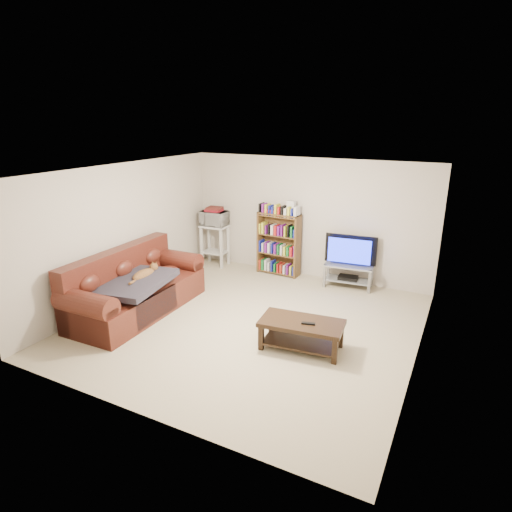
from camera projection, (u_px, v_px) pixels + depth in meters
The scene contains 19 objects.
floor at pixel (250, 323), 6.83m from camera, with size 5.00×5.00×0.00m, color #C4B692.
ceiling at pixel (250, 171), 6.09m from camera, with size 5.00×5.00×0.00m, color white.
wall_back at pixel (308, 218), 8.58m from camera, with size 5.00×5.00×0.00m, color beige.
wall_front at pixel (136, 318), 4.34m from camera, with size 5.00×5.00×0.00m, color beige.
wall_left at pixel (125, 232), 7.53m from camera, with size 5.00×5.00×0.00m, color beige.
wall_right at pixel (425, 279), 5.38m from camera, with size 5.00×5.00×0.00m, color beige.
sofa at pixel (134, 291), 7.19m from camera, with size 1.10×2.46×1.04m.
blanket at pixel (135, 283), 6.89m from camera, with size 0.94×1.22×0.10m, color #2B2732.
cat at pixel (144, 275), 7.06m from camera, with size 0.27×0.67×0.20m, color brown, non-canonical shape.
coffee_table at pixel (301, 330), 6.01m from camera, with size 1.22×0.70×0.42m.
remote at pixel (308, 323), 5.88m from camera, with size 0.19×0.05×0.02m, color black.
tv_stand at pixel (348, 272), 8.19m from camera, with size 0.94×0.49×0.45m.
television at pixel (350, 251), 8.06m from camera, with size 0.98×0.13×0.56m, color black.
dvd_player at pixel (348, 278), 8.23m from camera, with size 0.36×0.25×0.06m, color black.
bookshelf at pixel (279, 243), 8.79m from camera, with size 0.91×0.33×1.29m.
shelf_clutter at pixel (284, 209), 8.53m from camera, with size 0.66×0.21×0.28m.
microwave_stand at pixel (215, 240), 9.35m from camera, with size 0.59×0.44×0.90m.
microwave at pixel (214, 218), 9.20m from camera, with size 0.56×0.38×0.31m, color silver.
game_boxes at pixel (214, 210), 9.15m from camera, with size 0.33×0.29×0.05m, color maroon.
Camera 1 is at (2.87, -5.45, 3.14)m, focal length 30.00 mm.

